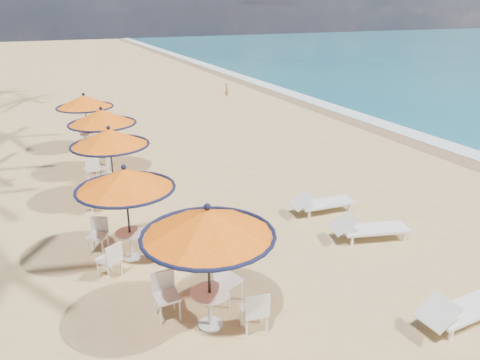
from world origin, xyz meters
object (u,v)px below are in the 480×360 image
(station_0, at_px, (209,237))
(station_2, at_px, (110,145))
(station_1, at_px, (125,192))
(lounger_mid, at_px, (367,228))
(lounger_far, at_px, (320,202))
(station_3, at_px, (101,126))
(station_4, at_px, (87,108))
(lounger_near, at_px, (460,310))

(station_0, bearing_deg, station_2, 95.56)
(station_1, bearing_deg, station_2, 85.67)
(station_0, xyz_separation_m, lounger_mid, (5.02, 1.60, -1.56))
(station_2, xyz_separation_m, lounger_far, (5.48, -3.24, -1.57))
(station_2, bearing_deg, station_0, -84.44)
(station_2, distance_m, lounger_far, 6.55)
(station_1, xyz_separation_m, station_3, (0.43, 6.48, 0.04))
(station_0, bearing_deg, station_4, 92.54)
(lounger_near, relative_size, lounger_mid, 0.94)
(station_1, xyz_separation_m, lounger_far, (5.75, 0.41, -1.46))
(lounger_near, bearing_deg, station_2, 116.79)
(station_3, height_order, lounger_far, station_3)
(station_4, bearing_deg, station_0, -87.46)
(station_4, bearing_deg, station_3, -88.71)
(station_2, xyz_separation_m, lounger_mid, (5.69, -5.20, -1.55))
(station_4, bearing_deg, station_2, -90.70)
(station_3, height_order, lounger_mid, station_3)
(station_0, xyz_separation_m, station_2, (-0.66, 6.80, -0.01))
(station_4, bearing_deg, lounger_far, -60.63)
(station_2, bearing_deg, station_3, 86.83)
(station_0, bearing_deg, lounger_near, -24.36)
(station_3, relative_size, lounger_far, 1.25)
(lounger_mid, bearing_deg, station_3, 139.53)
(station_2, distance_m, lounger_near, 10.27)
(station_0, xyz_separation_m, lounger_near, (4.41, -2.00, -1.57))
(station_2, height_order, station_4, station_2)
(station_2, xyz_separation_m, station_4, (0.08, 6.35, -0.11))
(lounger_near, bearing_deg, lounger_far, 82.65)
(station_4, bearing_deg, lounger_near, -71.75)
(station_4, bearing_deg, station_1, -92.03)
(station_3, xyz_separation_m, lounger_far, (5.32, -6.07, -1.50))
(station_0, relative_size, lounger_mid, 1.21)
(lounger_near, height_order, lounger_far, lounger_near)
(station_1, relative_size, station_4, 1.00)
(station_1, bearing_deg, station_4, 87.97)
(station_1, distance_m, lounger_mid, 6.33)
(station_0, height_order, station_1, station_0)
(station_1, distance_m, station_2, 3.66)
(station_1, xyz_separation_m, lounger_near, (5.35, -5.14, -1.45))
(lounger_mid, bearing_deg, lounger_far, 111.11)
(station_0, distance_m, lounger_far, 6.19)
(station_2, bearing_deg, lounger_mid, -42.44)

